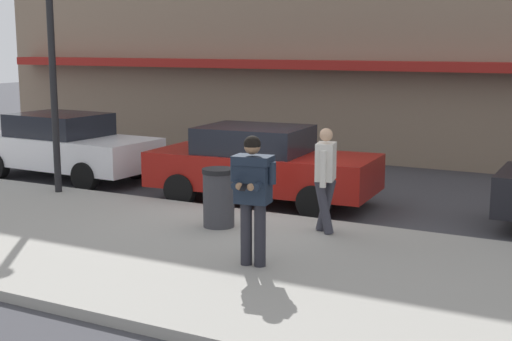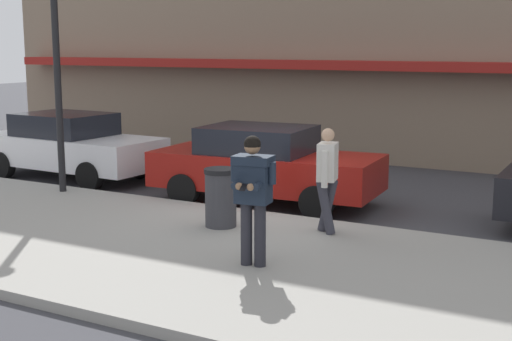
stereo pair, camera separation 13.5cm
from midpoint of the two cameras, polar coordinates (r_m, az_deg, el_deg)
The scene contains 9 objects.
ground_plane at distance 13.21m, azimuth 1.36°, elevation -3.68°, with size 80.00×80.00×0.00m, color #3D3D42.
sidewalk at distance 10.32m, azimuth -1.10°, elevation -7.24°, with size 32.00×5.30×0.14m, color #99968E.
curb_paint_line at distance 12.84m, azimuth 5.43°, elevation -4.12°, with size 28.00×0.12×0.01m, color silver.
parked_sedan_near at distance 17.37m, azimuth -14.46°, elevation 1.97°, with size 4.56×2.06×1.54m.
parked_sedan_mid at distance 14.15m, azimuth 0.92°, elevation 0.51°, with size 4.62×2.17×1.54m.
man_texting_on_phone at distance 9.61m, azimuth 0.15°, elevation -1.28°, with size 0.65×0.62×1.81m.
pedestrian_in_light_coat at distance 11.41m, azimuth 6.06°, elevation -0.26°, with size 0.39×0.59×1.70m.
street_lamp_post at distance 14.97m, azimuth -15.46°, elevation 9.71°, with size 0.36×0.36×4.88m.
trash_bin at distance 11.85m, azimuth -2.52°, elevation -2.16°, with size 0.55×0.55×0.98m.
Camera 2 is at (6.02, -11.34, 3.14)m, focal length 50.00 mm.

